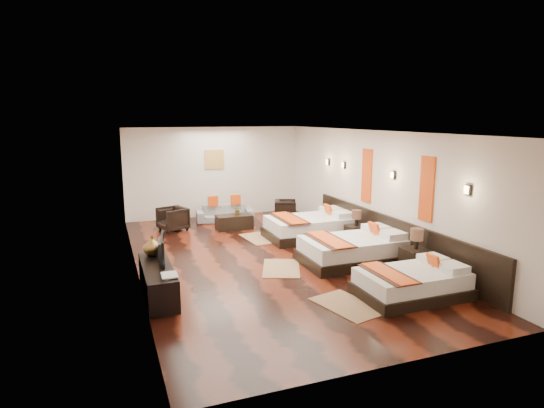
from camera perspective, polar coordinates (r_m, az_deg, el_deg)
name	(u,v)px	position (r m, az deg, el deg)	size (l,w,h in m)	color
floor	(265,258)	(10.21, -0.82, -6.83)	(5.50, 9.50, 0.01)	black
ceiling	(265,132)	(9.73, -0.87, 9.08)	(5.50, 9.50, 0.01)	white
back_wall	(214,172)	(14.39, -7.24, 4.00)	(5.50, 0.01, 2.80)	silver
left_wall	(134,205)	(9.33, -16.96, -0.13)	(0.01, 9.50, 2.80)	silver
right_wall	(374,190)	(11.09, 12.67, 1.77)	(0.01, 9.50, 2.80)	silver
headboard_panel	(390,236)	(10.61, 14.62, -3.97)	(0.08, 6.60, 0.90)	black
bed_near	(413,283)	(8.45, 17.25, -9.42)	(1.89, 1.19, 0.72)	black
bed_mid	(354,249)	(10.00, 10.27, -5.64)	(2.22, 1.40, 0.85)	black
bed_far	(311,227)	(11.86, 4.91, -2.87)	(2.24, 1.41, 0.86)	black
nightstand_a	(415,259)	(9.54, 17.56, -6.55)	(0.48, 0.48, 0.95)	black
nightstand_b	(356,233)	(11.34, 10.50, -3.58)	(0.44, 0.44, 0.88)	black
jute_mat_near	(348,305)	(7.88, 9.49, -12.44)	(0.75, 1.20, 0.01)	#916D4A
jute_mat_mid	(281,268)	(9.55, 1.17, -8.06)	(0.75, 1.20, 0.01)	#916D4A
jute_mat_far	(260,238)	(11.83, -1.47, -4.30)	(0.75, 1.20, 0.01)	#916D4A
tv_console	(158,281)	(8.31, -14.15, -9.38)	(0.50, 1.80, 0.55)	black
tv	(158,250)	(8.35, -14.13, -5.61)	(0.81, 0.11, 0.47)	black
book	(161,276)	(7.66, -13.74, -8.81)	(0.26, 0.35, 0.03)	black
figurine	(152,246)	(8.82, -14.80, -5.09)	(0.35, 0.35, 0.37)	brown
sofa	(225,213)	(13.77, -5.97, -1.15)	(1.69, 0.66, 0.49)	gray
armchair_left	(173,219)	(12.87, -12.37, -1.84)	(0.70, 0.72, 0.65)	black
armchair_right	(285,210)	(13.97, 1.70, -0.70)	(0.64, 0.66, 0.60)	black
coffee_table	(234,222)	(12.79, -4.77, -2.27)	(1.00, 0.50, 0.40)	black
table_plant	(238,210)	(12.83, -4.34, -0.74)	(0.23, 0.20, 0.25)	#235C1E
orange_panel_a	(427,189)	(9.52, 18.87, 1.80)	(0.04, 0.40, 1.30)	#D86014
orange_panel_b	(367,176)	(11.29, 11.82, 3.50)	(0.04, 0.40, 1.30)	#D86014
sconce_near	(468,190)	(8.67, 23.38, 1.65)	(0.07, 0.12, 0.18)	black
sconce_mid	(393,175)	(10.35, 14.97, 3.55)	(0.07, 0.12, 0.18)	black
sconce_far	(344,165)	(12.19, 8.99, 4.85)	(0.07, 0.12, 0.18)	black
sconce_lounge	(328,162)	(12.98, 7.04, 5.26)	(0.07, 0.12, 0.18)	black
gold_artwork	(214,159)	(14.33, -7.26, 5.58)	(0.60, 0.04, 0.60)	#AD873F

